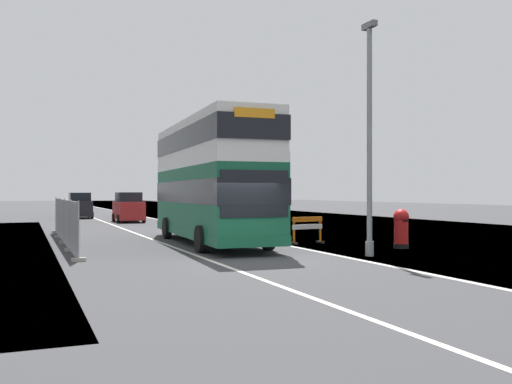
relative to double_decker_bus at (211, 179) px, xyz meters
name	(u,v)px	position (x,y,z in m)	size (l,w,h in m)	color
ground	(269,261)	(-0.06, -6.34, -2.81)	(140.00, 280.00, 0.10)	#38383A
double_decker_bus	(211,179)	(0.00, 0.00, 0.00)	(3.26, 11.50, 5.19)	#145638
lamppost_foreground	(369,146)	(3.57, -6.64, 1.02)	(0.29, 0.70, 8.01)	gray
red_pillar_postbox	(401,227)	(6.24, -4.84, -1.92)	(0.61, 0.61, 1.54)	black
roadworks_barrier	(307,227)	(3.75, -1.72, -2.05)	(1.54, 0.63, 1.14)	orange
construction_site_fence	(64,222)	(-5.79, 2.35, -1.84)	(0.44, 13.80, 1.93)	#A8AAAD
car_oncoming_near	(128,208)	(-0.23, 19.15, -1.73)	(2.01, 3.88, 2.19)	maroon
car_receding_mid	(80,206)	(-3.02, 26.97, -1.74)	(2.01, 3.81, 2.17)	black
pedestrian_at_kerb	(281,223)	(3.08, -0.50, -1.93)	(0.34, 0.34, 1.65)	#2D3342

